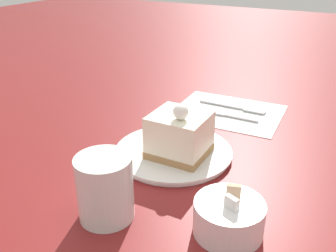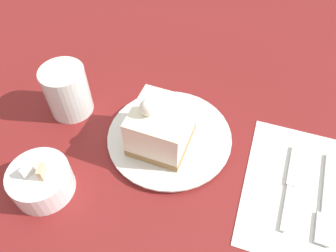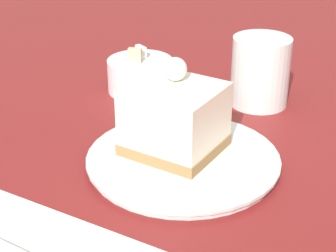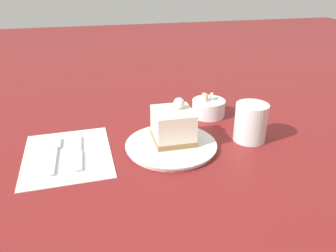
# 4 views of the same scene
# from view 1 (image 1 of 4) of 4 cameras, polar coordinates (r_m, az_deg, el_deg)

# --- Properties ---
(ground_plane) EXTENTS (4.00, 4.00, 0.00)m
(ground_plane) POSITION_cam_1_polar(r_m,az_deg,el_deg) (0.74, 2.87, -3.90)
(ground_plane) COLOR maroon
(plate) EXTENTS (0.23, 0.23, 0.01)m
(plate) POSITION_cam_1_polar(r_m,az_deg,el_deg) (0.73, 0.81, -3.95)
(plate) COLOR silver
(plate) RESTS_ON ground_plane
(cake_slice) EXTENTS (0.10, 0.10, 0.11)m
(cake_slice) POSITION_cam_1_polar(r_m,az_deg,el_deg) (0.69, 1.57, -1.22)
(cake_slice) COLOR #9E7547
(cake_slice) RESTS_ON plate
(napkin) EXTENTS (0.21, 0.26, 0.00)m
(napkin) POSITION_cam_1_polar(r_m,az_deg,el_deg) (0.93, 9.11, 2.19)
(napkin) COLOR white
(napkin) RESTS_ON ground_plane
(fork) EXTENTS (0.02, 0.17, 0.00)m
(fork) POSITION_cam_1_polar(r_m,az_deg,el_deg) (0.95, 10.54, 2.81)
(fork) COLOR silver
(fork) RESTS_ON napkin
(knife) EXTENTS (0.01, 0.17, 0.00)m
(knife) POSITION_cam_1_polar(r_m,az_deg,el_deg) (0.91, 7.66, 1.95)
(knife) COLOR silver
(knife) RESTS_ON napkin
(sugar_bowl) EXTENTS (0.10, 0.10, 0.07)m
(sugar_bowl) POSITION_cam_1_polar(r_m,az_deg,el_deg) (0.54, 9.24, -13.57)
(sugar_bowl) COLOR white
(sugar_bowl) RESTS_ON ground_plane
(drinking_glass) EXTENTS (0.08, 0.08, 0.10)m
(drinking_glass) POSITION_cam_1_polar(r_m,az_deg,el_deg) (0.56, -9.58, -9.28)
(drinking_glass) COLOR silver
(drinking_glass) RESTS_ON ground_plane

